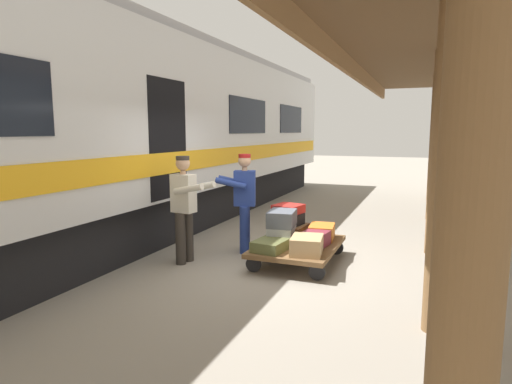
{
  "coord_description": "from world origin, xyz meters",
  "views": [
    {
      "loc": [
        -2.17,
        6.23,
        2.09
      ],
      "look_at": [
        0.28,
        0.11,
        1.15
      ],
      "focal_mm": 30.15,
      "sensor_mm": 36.0,
      "label": 1
    }
  ],
  "objects_px": {
    "luggage_cart": "(298,247)",
    "porter_by_door": "(185,206)",
    "suitcase_tan_vintage": "(307,245)",
    "suitcase_orange_carryall": "(322,232)",
    "suitcase_burgundy_valise": "(315,239)",
    "suitcase_olive_duffel": "(272,245)",
    "suitcase_black_hardshell": "(289,219)",
    "suitcase_slate_roller": "(282,218)",
    "train_car": "(98,133)",
    "suitcase_brown_leather": "(290,230)",
    "suitcase_gray_aluminum": "(282,234)",
    "suitcase_red_plastic": "(288,209)",
    "porter_in_overalls": "(244,199)"
  },
  "relations": [
    {
      "from": "luggage_cart",
      "to": "porter_by_door",
      "type": "height_order",
      "value": "porter_by_door"
    },
    {
      "from": "suitcase_tan_vintage",
      "to": "suitcase_orange_carryall",
      "type": "relative_size",
      "value": 1.03
    },
    {
      "from": "suitcase_tan_vintage",
      "to": "suitcase_burgundy_valise",
      "type": "xyz_separation_m",
      "value": [
        0.0,
        -0.47,
        -0.02
      ]
    },
    {
      "from": "luggage_cart",
      "to": "suitcase_olive_duffel",
      "type": "xyz_separation_m",
      "value": [
        0.27,
        0.47,
        0.13
      ]
    },
    {
      "from": "suitcase_black_hardshell",
      "to": "suitcase_slate_roller",
      "type": "bearing_deg",
      "value": 94.53
    },
    {
      "from": "suitcase_olive_duffel",
      "to": "suitcase_slate_roller",
      "type": "bearing_deg",
      "value": -91.31
    },
    {
      "from": "train_car",
      "to": "suitcase_orange_carryall",
      "type": "distance_m",
      "value": 4.38
    },
    {
      "from": "suitcase_brown_leather",
      "to": "suitcase_gray_aluminum",
      "type": "height_order",
      "value": "suitcase_gray_aluminum"
    },
    {
      "from": "suitcase_tan_vintage",
      "to": "suitcase_red_plastic",
      "type": "xyz_separation_m",
      "value": [
        0.61,
        -1.02,
        0.33
      ]
    },
    {
      "from": "suitcase_burgundy_valise",
      "to": "suitcase_olive_duffel",
      "type": "relative_size",
      "value": 0.72
    },
    {
      "from": "suitcase_burgundy_valise",
      "to": "suitcase_black_hardshell",
      "type": "height_order",
      "value": "suitcase_black_hardshell"
    },
    {
      "from": "suitcase_burgundy_valise",
      "to": "suitcase_slate_roller",
      "type": "distance_m",
      "value": 0.61
    },
    {
      "from": "train_car",
      "to": "luggage_cart",
      "type": "bearing_deg",
      "value": -177.04
    },
    {
      "from": "suitcase_orange_carryall",
      "to": "porter_by_door",
      "type": "relative_size",
      "value": 0.32
    },
    {
      "from": "suitcase_brown_leather",
      "to": "porter_by_door",
      "type": "distance_m",
      "value": 1.87
    },
    {
      "from": "suitcase_orange_carryall",
      "to": "train_car",
      "type": "bearing_deg",
      "value": 9.46
    },
    {
      "from": "luggage_cart",
      "to": "suitcase_black_hardshell",
      "type": "relative_size",
      "value": 4.1
    },
    {
      "from": "suitcase_burgundy_valise",
      "to": "suitcase_gray_aluminum",
      "type": "bearing_deg",
      "value": 0.0
    },
    {
      "from": "suitcase_red_plastic",
      "to": "suitcase_black_hardshell",
      "type": "bearing_deg",
      "value": 138.28
    },
    {
      "from": "train_car",
      "to": "suitcase_red_plastic",
      "type": "xyz_separation_m",
      "value": [
        -3.4,
        -0.74,
        -1.3
      ]
    },
    {
      "from": "luggage_cart",
      "to": "suitcase_slate_roller",
      "type": "distance_m",
      "value": 0.52
    },
    {
      "from": "luggage_cart",
      "to": "suitcase_brown_leather",
      "type": "bearing_deg",
      "value": -60.21
    },
    {
      "from": "suitcase_orange_carryall",
      "to": "suitcase_slate_roller",
      "type": "height_order",
      "value": "suitcase_slate_roller"
    },
    {
      "from": "suitcase_brown_leather",
      "to": "suitcase_slate_roller",
      "type": "height_order",
      "value": "suitcase_slate_roller"
    },
    {
      "from": "suitcase_black_hardshell",
      "to": "porter_by_door",
      "type": "xyz_separation_m",
      "value": [
        1.36,
        1.18,
        0.33
      ]
    },
    {
      "from": "luggage_cart",
      "to": "porter_in_overalls",
      "type": "relative_size",
      "value": 1.01
    },
    {
      "from": "luggage_cart",
      "to": "suitcase_orange_carryall",
      "type": "xyz_separation_m",
      "value": [
        -0.27,
        -0.47,
        0.16
      ]
    },
    {
      "from": "train_car",
      "to": "suitcase_orange_carryall",
      "type": "bearing_deg",
      "value": -170.54
    },
    {
      "from": "train_car",
      "to": "porter_in_overalls",
      "type": "height_order",
      "value": "train_car"
    },
    {
      "from": "suitcase_burgundy_valise",
      "to": "suitcase_red_plastic",
      "type": "height_order",
      "value": "suitcase_red_plastic"
    },
    {
      "from": "suitcase_burgundy_valise",
      "to": "suitcase_gray_aluminum",
      "type": "xyz_separation_m",
      "value": [
        0.54,
        0.0,
        0.03
      ]
    },
    {
      "from": "suitcase_gray_aluminum",
      "to": "porter_in_overalls",
      "type": "relative_size",
      "value": 0.36
    },
    {
      "from": "luggage_cart",
      "to": "porter_by_door",
      "type": "bearing_deg",
      "value": 21.71
    },
    {
      "from": "train_car",
      "to": "suitcase_tan_vintage",
      "type": "bearing_deg",
      "value": 175.98
    },
    {
      "from": "suitcase_orange_carryall",
      "to": "porter_by_door",
      "type": "distance_m",
      "value": 2.3
    },
    {
      "from": "suitcase_tan_vintage",
      "to": "suitcase_olive_duffel",
      "type": "height_order",
      "value": "suitcase_tan_vintage"
    },
    {
      "from": "suitcase_black_hardshell",
      "to": "suitcase_slate_roller",
      "type": "height_order",
      "value": "suitcase_slate_roller"
    },
    {
      "from": "porter_in_overalls",
      "to": "suitcase_brown_leather",
      "type": "bearing_deg",
      "value": -163.93
    },
    {
      "from": "suitcase_olive_duffel",
      "to": "porter_in_overalls",
      "type": "bearing_deg",
      "value": -43.01
    },
    {
      "from": "porter_by_door",
      "to": "porter_in_overalls",
      "type": "bearing_deg",
      "value": -123.91
    },
    {
      "from": "suitcase_gray_aluminum",
      "to": "suitcase_black_hardshell",
      "type": "relative_size",
      "value": 1.45
    },
    {
      "from": "suitcase_orange_carryall",
      "to": "suitcase_black_hardshell",
      "type": "distance_m",
      "value": 0.6
    },
    {
      "from": "train_car",
      "to": "suitcase_olive_duffel",
      "type": "height_order",
      "value": "train_car"
    },
    {
      "from": "suitcase_orange_carryall",
      "to": "suitcase_slate_roller",
      "type": "bearing_deg",
      "value": 43.37
    },
    {
      "from": "porter_by_door",
      "to": "suitcase_orange_carryall",
      "type": "bearing_deg",
      "value": -149.57
    },
    {
      "from": "suitcase_red_plastic",
      "to": "suitcase_orange_carryall",
      "type": "bearing_deg",
      "value": 173.55
    },
    {
      "from": "train_car",
      "to": "suitcase_tan_vintage",
      "type": "height_order",
      "value": "train_car"
    },
    {
      "from": "suitcase_red_plastic",
      "to": "porter_in_overalls",
      "type": "relative_size",
      "value": 0.26
    },
    {
      "from": "luggage_cart",
      "to": "suitcase_brown_leather",
      "type": "relative_size",
      "value": 2.91
    },
    {
      "from": "suitcase_tan_vintage",
      "to": "porter_in_overalls",
      "type": "xyz_separation_m",
      "value": [
        1.32,
        -0.73,
        0.49
      ]
    }
  ]
}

